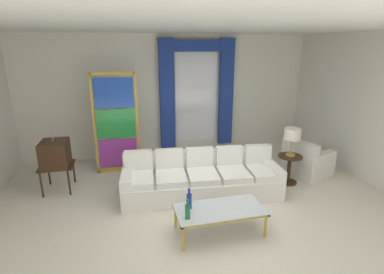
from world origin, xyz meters
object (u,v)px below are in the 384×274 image
object	(u,v)px
round_side_table	(289,167)
coffee_table	(220,211)
peacock_figurine	(135,168)
couch_white_long	(201,178)
bottle_crystal_tall	(188,211)
table_lamp_brass	(292,135)
stained_glass_divider	(116,126)
bottle_blue_decanter	(189,200)
armchair_white	(306,162)
vintage_tv	(55,155)

from	to	relation	value
round_side_table	coffee_table	bearing A→B (deg)	-146.39
peacock_figurine	couch_white_long	bearing A→B (deg)	-41.17
bottle_crystal_tall	round_side_table	distance (m)	2.85
bottle_crystal_tall	table_lamp_brass	size ratio (longest dim) A/B	0.53
coffee_table	stained_glass_divider	size ratio (longest dim) A/B	0.60
bottle_blue_decanter	round_side_table	xyz separation A→B (m)	(2.38, 1.17, -0.19)
bottle_crystal_tall	round_side_table	bearing A→B (deg)	30.11
armchair_white	round_side_table	xyz separation A→B (m)	(-0.59, -0.28, 0.07)
bottle_crystal_tall	armchair_white	bearing A→B (deg)	29.25
couch_white_long	peacock_figurine	bearing A→B (deg)	138.83
couch_white_long	armchair_white	xyz separation A→B (m)	(2.46, 0.29, -0.02)
coffee_table	round_side_table	xyz separation A→B (m)	(1.94, 1.29, -0.02)
bottle_crystal_tall	vintage_tv	world-z (taller)	vintage_tv
bottle_crystal_tall	stained_glass_divider	bearing A→B (deg)	107.53
vintage_tv	peacock_figurine	bearing A→B (deg)	7.87
coffee_table	bottle_blue_decanter	world-z (taller)	bottle_blue_decanter
bottle_blue_decanter	table_lamp_brass	distance (m)	2.69
round_side_table	stained_glass_divider	bearing A→B (deg)	156.53
couch_white_long	vintage_tv	xyz separation A→B (m)	(-2.66, 0.82, 0.42)
bottle_crystal_tall	vintage_tv	distance (m)	3.05
bottle_blue_decanter	vintage_tv	distance (m)	2.93
coffee_table	table_lamp_brass	distance (m)	2.42
bottle_blue_decanter	bottle_crystal_tall	distance (m)	0.27
couch_white_long	peacock_figurine	distance (m)	1.56
couch_white_long	round_side_table	world-z (taller)	couch_white_long
bottle_blue_decanter	round_side_table	size ratio (longest dim) A/B	0.56
vintage_tv	coffee_table	bearing A→B (deg)	-39.03
vintage_tv	round_side_table	distance (m)	4.62
coffee_table	peacock_figurine	size ratio (longest dim) A/B	2.19
coffee_table	armchair_white	world-z (taller)	armchair_white
couch_white_long	table_lamp_brass	size ratio (longest dim) A/B	5.25
peacock_figurine	round_side_table	bearing A→B (deg)	-18.51
coffee_table	table_lamp_brass	size ratio (longest dim) A/B	2.30
stained_glass_divider	table_lamp_brass	xyz separation A→B (m)	(3.37, -1.46, -0.03)
bottle_blue_decanter	stained_glass_divider	distance (m)	2.86
coffee_table	peacock_figurine	world-z (taller)	peacock_figurine
bottle_crystal_tall	vintage_tv	xyz separation A→B (m)	(-2.07, 2.24, 0.20)
table_lamp_brass	armchair_white	bearing A→B (deg)	25.51
couch_white_long	armchair_white	distance (m)	2.47
coffee_table	table_lamp_brass	bearing A→B (deg)	33.61
vintage_tv	peacock_figurine	xyz separation A→B (m)	(1.49, 0.21, -0.51)
coffee_table	peacock_figurine	distance (m)	2.56
vintage_tv	round_side_table	size ratio (longest dim) A/B	2.26
bottle_blue_decanter	stained_glass_divider	xyz separation A→B (m)	(-1.00, 2.64, 0.51)
couch_white_long	coffee_table	xyz separation A→B (m)	(-0.07, -1.28, 0.07)
stained_glass_divider	peacock_figurine	distance (m)	1.01
table_lamp_brass	coffee_table	bearing A→B (deg)	-146.39
couch_white_long	peacock_figurine	xyz separation A→B (m)	(-1.17, 1.02, -0.09)
peacock_figurine	round_side_table	size ratio (longest dim) A/B	1.01
stained_glass_divider	armchair_white	bearing A→B (deg)	-16.63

